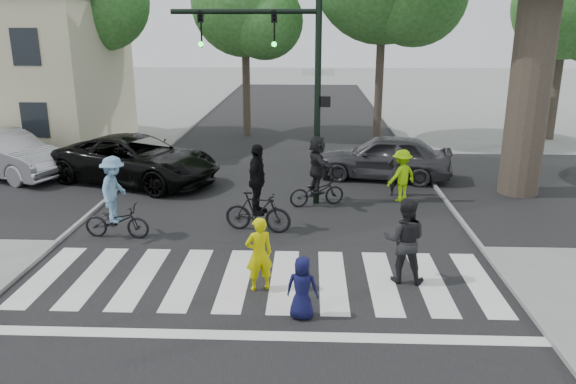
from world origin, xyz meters
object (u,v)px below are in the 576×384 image
Objects in this scene: cyclist_left at (115,203)px; cyclist_right at (317,175)px; car_silver at (5,154)px; pedestrian_adult at (405,240)px; car_grey at (384,157)px; traffic_signal at (287,68)px; pedestrian_child at (302,288)px; pedestrian_woman at (259,254)px; cyclist_mid at (258,196)px; car_suv at (137,160)px.

cyclist_right is (4.94, 2.76, 0.03)m from cyclist_left.
cyclist_left is 5.66m from cyclist_right.
pedestrian_adult is at bearing -97.37° from car_silver.
cyclist_right is at bearing 29.20° from cyclist_left.
car_silver is 1.07× the size of car_grey.
traffic_signal is 3.11m from cyclist_right.
cyclist_left reaches higher than car_grey.
pedestrian_child is 0.57× the size of cyclist_right.
cyclist_left reaches higher than car_silver.
cyclist_mid is at bearing -105.53° from pedestrian_woman.
pedestrian_woman is 5.58m from cyclist_right.
pedestrian_child is at bearing -39.30° from cyclist_left.
cyclist_right is at bearing -88.92° from car_suv.
cyclist_left is at bearing -40.76° from car_grey.
cyclist_right reaches higher than car_silver.
traffic_signal is 2.91× the size of cyclist_right.
cyclist_mid is 0.40× the size of car_suv.
cyclist_mid reaches higher than cyclist_left.
cyclist_left is at bearing -109.55° from car_silver.
traffic_signal is at bearing -52.42° from pedestrian_adult.
cyclist_right is 0.43× the size of car_silver.
pedestrian_child is 6.56m from cyclist_right.
traffic_signal is 1.24× the size of car_silver.
cyclist_left is (-4.08, -2.96, -3.01)m from traffic_signal.
cyclist_left is 0.91× the size of cyclist_mid.
car_grey is (12.95, 0.30, -0.03)m from car_silver.
cyclist_right is (0.86, -0.20, -2.98)m from traffic_signal.
traffic_signal is at bearing -80.16° from car_silver.
cyclist_left is 9.30m from car_grey.
car_suv is at bearing 101.15° from cyclist_left.
pedestrian_adult reaches higher than pedestrian_woman.
cyclist_left is 0.46× the size of car_grey.
traffic_signal is 6.49m from pedestrian_adult.
car_suv is at bearing 159.41° from cyclist_right.
pedestrian_adult is 8.02m from car_grey.
pedestrian_adult is 7.01m from cyclist_left.
pedestrian_adult is 0.87× the size of cyclist_left.
pedestrian_woman is 0.67× the size of cyclist_mid.
traffic_signal is at bearing 167.10° from cyclist_right.
cyclist_right reaches higher than pedestrian_adult.
car_silver is (-9.13, 4.95, -0.13)m from cyclist_mid.
cyclist_mid is at bearing -113.29° from car_suv.
car_silver reaches higher than car_suv.
car_grey is (3.82, 5.24, -0.16)m from cyclist_mid.
car_suv is (-5.06, 2.03, -3.12)m from traffic_signal.
car_suv is (-4.41, 4.40, -0.14)m from cyclist_mid.
car_suv is at bearing -71.99° from car_silver.
car_grey reaches higher than pedestrian_woman.
cyclist_mid reaches higher than cyclist_right.
car_silver is at bearing 151.57° from cyclist_mid.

